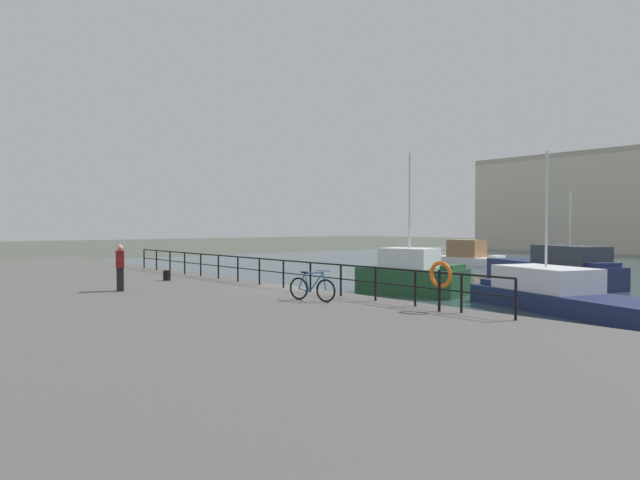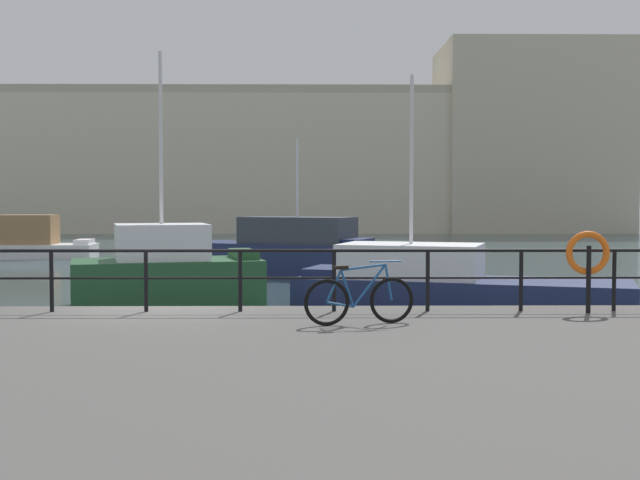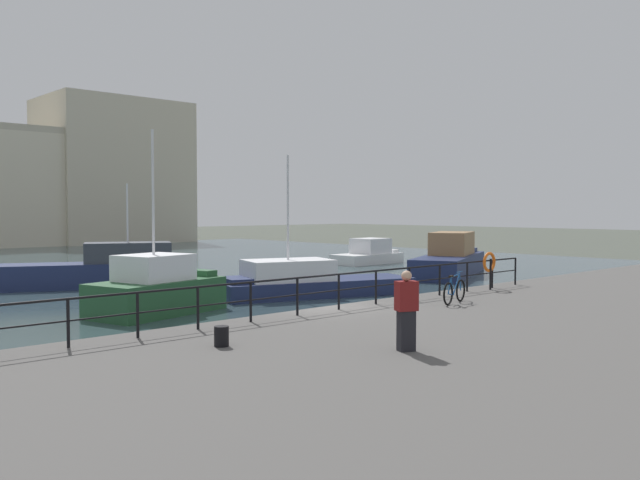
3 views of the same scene
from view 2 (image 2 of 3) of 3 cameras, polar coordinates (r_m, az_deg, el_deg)
The scene contains 11 objects.
ground_plane at distance 15.63m, azimuth -10.50°, elevation -8.18°, with size 240.00×240.00×0.00m, color #4C5147.
water_basin at distance 45.50m, azimuth -4.05°, elevation -0.98°, with size 80.00×60.00×0.01m, color #33474C.
quay_promenade at distance 9.34m, azimuth -17.46°, elevation -12.50°, with size 56.00×13.00×1.03m, color #565451.
harbor_building at distance 77.83m, azimuth 2.19°, elevation 5.57°, with size 62.16×11.80×17.06m.
moored_cabin_cruiser at distance 44.77m, azimuth -19.09°, elevation -0.11°, with size 6.39×2.66×2.19m.
moored_blue_motorboat at distance 23.65m, azimuth 8.35°, elevation -2.82°, with size 9.51×5.41×6.43m.
moored_white_yacht at distance 33.14m, azimuth -3.51°, elevation -0.78°, with size 9.71×6.19×5.33m.
moored_small_launch at distance 23.59m, azimuth -10.37°, elevation -2.20°, with size 5.58×3.76×7.00m.
quay_railing at distance 15.09m, azimuth -17.81°, elevation -1.89°, with size 22.72×0.07×1.08m.
parked_bicycle at distance 12.94m, azimuth 2.69°, elevation -4.06°, with size 1.73×0.50×0.98m.
life_ring_stand at distance 14.96m, azimuth 17.76°, elevation -1.02°, with size 0.75×0.16×1.40m.
Camera 2 is at (2.62, -15.12, 2.95)m, focal length 47.05 mm.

